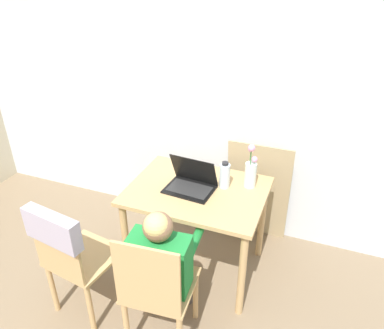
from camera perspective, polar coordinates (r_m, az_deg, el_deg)
wall_back at (r=3.05m, az=1.16°, el=11.72°), size 6.40×0.05×2.50m
dining_table at (r=2.71m, az=0.77°, el=-5.69°), size 0.96×0.72×0.73m
chair_occupied at (r=2.32m, az=-5.40°, el=-18.54°), size 0.43×0.43×0.89m
chair_spare at (r=2.47m, az=-18.55°, el=-11.91°), size 0.46×0.49×0.90m
person_seated at (r=2.29m, az=-4.45°, el=-13.87°), size 0.39×0.45×0.97m
laptop at (r=2.63m, az=-0.10°, el=-2.58°), size 0.35×0.27×0.24m
flower_vase at (r=2.65m, az=8.94°, el=-0.95°), size 0.08×0.08×0.34m
water_bottle at (r=2.64m, az=5.00°, el=-1.67°), size 0.07×0.07×0.20m
cardboard_panel at (r=3.15m, az=9.99°, el=-4.13°), size 0.51×0.14×0.92m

